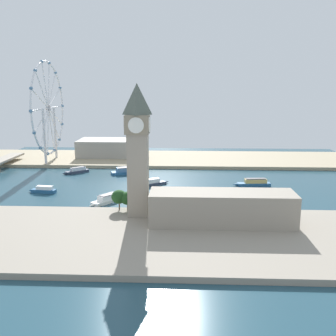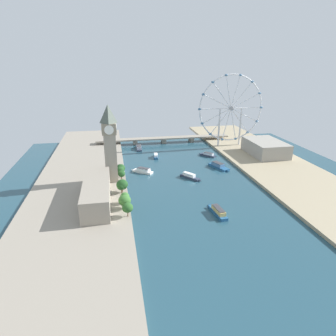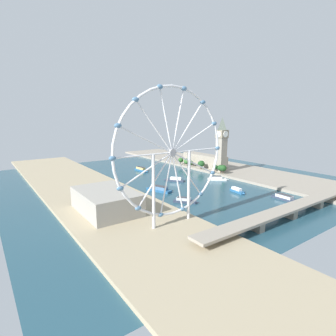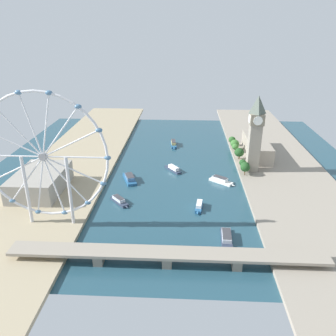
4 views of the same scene
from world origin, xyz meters
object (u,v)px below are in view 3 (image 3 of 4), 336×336
object	(u,v)px
tour_boat_1	(185,200)
tour_boat_5	(175,180)
river_bridge	(289,209)
tour_boat_0	(237,191)
parliament_block	(204,160)
tour_boat_3	(217,178)
clock_tower	(222,144)
tour_boat_2	(141,169)
ferris_wheel	(172,154)
tour_boat_4	(285,198)
tour_boat_6	(159,189)
riverside_hall	(106,201)

from	to	relation	value
tour_boat_1	tour_boat_5	bearing A→B (deg)	108.50
river_bridge	tour_boat_0	bearing A→B (deg)	-107.44
tour_boat_0	tour_boat_5	bearing A→B (deg)	-155.05
tour_boat_1	parliament_block	bearing A→B (deg)	90.06
river_bridge	tour_boat_0	world-z (taller)	river_bridge
tour_boat_3	clock_tower	bearing A→B (deg)	74.66
clock_tower	tour_boat_2	distance (m)	123.91
ferris_wheel	tour_boat_2	distance (m)	216.67
ferris_wheel	parliament_block	bearing A→B (deg)	-138.99
tour_boat_2	tour_boat_4	size ratio (longest dim) A/B	0.93
tour_boat_2	tour_boat_3	size ratio (longest dim) A/B	1.24
tour_boat_5	tour_boat_6	distance (m)	49.23
parliament_block	tour_boat_2	distance (m)	103.10
tour_boat_2	tour_boat_4	world-z (taller)	tour_boat_2
riverside_hall	tour_boat_6	size ratio (longest dim) A/B	1.85
riverside_hall	tour_boat_3	xyz separation A→B (m)	(-164.25, -31.60, -9.62)
parliament_block	ferris_wheel	world-z (taller)	ferris_wheel
parliament_block	tour_boat_1	bearing A→B (deg)	40.94
ferris_wheel	tour_boat_3	size ratio (longest dim) A/B	4.03
tour_boat_0	tour_boat_4	bearing A→B (deg)	29.39
riverside_hall	river_bridge	bearing A→B (deg)	141.97
tour_boat_1	tour_boat_5	world-z (taller)	tour_boat_5
river_bridge	tour_boat_4	size ratio (longest dim) A/B	6.13
ferris_wheel	tour_boat_2	bearing A→B (deg)	-113.81
tour_boat_1	tour_boat_4	size ratio (longest dim) A/B	0.66
tour_boat_3	tour_boat_4	size ratio (longest dim) A/B	0.75
ferris_wheel	tour_boat_6	bearing A→B (deg)	-118.12
clock_tower	riverside_hall	size ratio (longest dim) A/B	1.25
ferris_wheel	tour_boat_1	world-z (taller)	ferris_wheel
clock_tower	tour_boat_6	xyz separation A→B (m)	(122.88, 25.07, -40.48)
tour_boat_4	river_bridge	bearing A→B (deg)	-53.64
tour_boat_4	tour_boat_6	world-z (taller)	tour_boat_6
riverside_hall	tour_boat_2	world-z (taller)	riverside_hall
tour_boat_1	tour_boat_3	distance (m)	101.74
clock_tower	riverside_hall	distance (m)	208.37
parliament_block	tour_boat_6	world-z (taller)	parliament_block
clock_tower	tour_boat_5	distance (m)	90.92
tour_boat_6	tour_boat_4	bearing A→B (deg)	-159.76
tour_boat_2	tour_boat_6	xyz separation A→B (m)	(39.42, 107.27, -0.09)
riverside_hall	clock_tower	bearing A→B (deg)	-163.84
parliament_block	tour_boat_2	xyz separation A→B (m)	(96.76, -34.32, -9.50)
riverside_hall	tour_boat_4	distance (m)	172.83
tour_boat_2	ferris_wheel	bearing A→B (deg)	-29.27
ferris_wheel	tour_boat_3	world-z (taller)	ferris_wheel
ferris_wheel	tour_boat_4	world-z (taller)	ferris_wheel
ferris_wheel	riverside_hall	size ratio (longest dim) A/B	1.62
tour_boat_3	tour_boat_5	bearing A→B (deg)	-172.33
tour_boat_4	ferris_wheel	bearing A→B (deg)	-93.05
parliament_block	ferris_wheel	distance (m)	244.53
clock_tower	tour_boat_0	world-z (taller)	clock_tower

